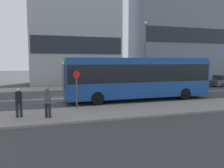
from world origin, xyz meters
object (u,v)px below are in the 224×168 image
Objects in this scene: pedestrian_down_pavement at (48,100)px; street_lamp at (145,47)px; city_bus at (138,76)px; bus_stop_sign at (77,86)px; pedestrian_near_stop at (19,101)px; parked_car_0 at (192,82)px.

street_lamp is (11.65, 12.48, 3.73)m from pedestrian_down_pavement.
pedestrian_down_pavement is (-7.12, -4.30, -0.87)m from city_bus.
bus_stop_sign is at bearing -132.48° from street_lamp.
city_bus is at bearing 17.09° from pedestrian_near_stop.
pedestrian_near_stop is 1.59m from pedestrian_down_pavement.
parked_car_0 is 1.64× the size of bus_stop_sign.
street_lamp reaches higher than city_bus.
parked_car_0 is at bearing 29.62° from bus_stop_sign.
pedestrian_down_pavement is at bearing -26.37° from pedestrian_near_stop.
bus_stop_sign reaches higher than pedestrian_near_stop.
pedestrian_down_pavement is 17.47m from street_lamp.
city_bus is 5.95m from bus_stop_sign.
city_bus is 11.48m from parked_car_0.
street_lamp is at bearing 35.76° from pedestrian_near_stop.
bus_stop_sign is 14.97m from street_lamp.
city_bus reaches higher than parked_car_0.
parked_car_0 is at bearing 59.06° from pedestrian_down_pavement.
bus_stop_sign is at bearing -150.38° from parked_car_0.
street_lamp is (4.53, 8.18, 2.86)m from city_bus.
city_bus is 9.77m from street_lamp.
pedestrian_near_stop is 0.65× the size of bus_stop_sign.
city_bus reaches higher than pedestrian_near_stop.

